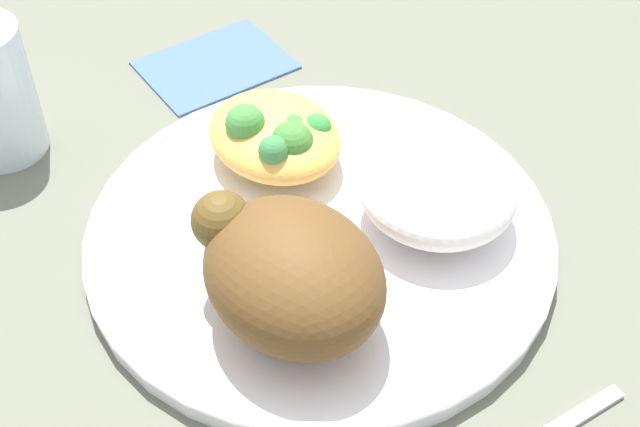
{
  "coord_description": "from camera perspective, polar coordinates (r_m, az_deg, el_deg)",
  "views": [
    {
      "loc": [
        -0.29,
        0.23,
        0.39
      ],
      "look_at": [
        0.0,
        0.0,
        0.03
      ],
      "focal_mm": 49.56,
      "sensor_mm": 36.0,
      "label": 1
    }
  ],
  "objects": [
    {
      "name": "rice_pile",
      "position": [
        0.53,
        7.6,
        1.54
      ],
      "size": [
        0.09,
        0.09,
        0.04
      ],
      "primitive_type": "ellipsoid",
      "color": "white",
      "rests_on": "plate"
    },
    {
      "name": "ground_plane",
      "position": [
        0.54,
        -0.0,
        -1.91
      ],
      "size": [
        2.0,
        2.0,
        0.0
      ],
      "primitive_type": "plane",
      "color": "#616454"
    },
    {
      "name": "plate",
      "position": [
        0.53,
        -0.0,
        -1.32
      ],
      "size": [
        0.28,
        0.28,
        0.02
      ],
      "color": "white",
      "rests_on": "ground_plane"
    },
    {
      "name": "napkin",
      "position": [
        0.68,
        -6.8,
        9.56
      ],
      "size": [
        0.09,
        0.11,
        0.0
      ],
      "primitive_type": "cube",
      "rotation": [
        0.0,
        0.0,
        -0.07
      ],
      "color": "#47669E",
      "rests_on": "ground_plane"
    },
    {
      "name": "roasted_chicken",
      "position": [
        0.46,
        -1.97,
        -3.83
      ],
      "size": [
        0.11,
        0.09,
        0.07
      ],
      "color": "brown",
      "rests_on": "plate"
    },
    {
      "name": "mac_cheese_with_broccoli",
      "position": [
        0.56,
        -2.88,
        5.06
      ],
      "size": [
        0.09,
        0.08,
        0.04
      ],
      "color": "#F0B24F",
      "rests_on": "plate"
    }
  ]
}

